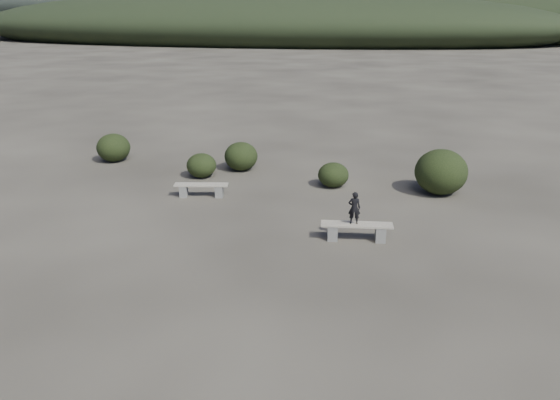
# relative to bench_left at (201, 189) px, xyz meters

# --- Properties ---
(ground) EXTENTS (1200.00, 1200.00, 0.00)m
(ground) POSITION_rel_bench_left_xyz_m (3.57, -6.26, -0.27)
(ground) COLOR #322E27
(ground) RESTS_ON ground
(bench_left) EXTENTS (1.83, 0.74, 0.45)m
(bench_left) POSITION_rel_bench_left_xyz_m (0.00, 0.00, 0.00)
(bench_left) COLOR slate
(bench_left) RESTS_ON ground
(bench_right) EXTENTS (1.98, 0.67, 0.49)m
(bench_right) POSITION_rel_bench_left_xyz_m (5.41, -2.47, 0.02)
(bench_right) COLOR slate
(bench_right) RESTS_ON ground
(seated_person) EXTENTS (0.36, 0.26, 0.91)m
(seated_person) POSITION_rel_bench_left_xyz_m (5.32, -2.49, 0.67)
(seated_person) COLOR black
(seated_person) RESTS_ON bench_right
(shrub_a) EXTENTS (1.11, 1.11, 0.91)m
(shrub_a) POSITION_rel_bench_left_xyz_m (-0.78, 2.12, 0.18)
(shrub_a) COLOR black
(shrub_a) RESTS_ON ground
(shrub_b) EXTENTS (1.29, 1.29, 1.10)m
(shrub_b) POSITION_rel_bench_left_xyz_m (0.39, 3.35, 0.28)
(shrub_b) COLOR black
(shrub_b) RESTS_ON ground
(shrub_c) EXTENTS (1.09, 1.09, 0.87)m
(shrub_c) POSITION_rel_bench_left_xyz_m (4.17, 2.07, 0.16)
(shrub_c) COLOR black
(shrub_c) RESTS_ON ground
(shrub_d) EXTENTS (1.76, 1.76, 1.54)m
(shrub_d) POSITION_rel_bench_left_xyz_m (7.81, 2.13, 0.50)
(shrub_d) COLOR black
(shrub_d) RESTS_ON ground
(shrub_f) EXTENTS (1.35, 1.35, 1.14)m
(shrub_f) POSITION_rel_bench_left_xyz_m (-5.10, 3.43, 0.30)
(shrub_f) COLOR black
(shrub_f) RESTS_ON ground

